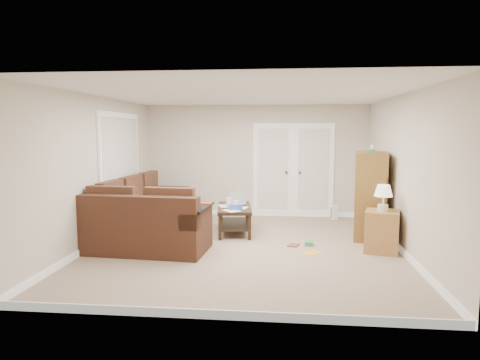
# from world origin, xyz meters

# --- Properties ---
(floor) EXTENTS (5.50, 5.50, 0.00)m
(floor) POSITION_xyz_m (0.00, 0.00, 0.00)
(floor) COLOR tan
(floor) RESTS_ON ground
(ceiling) EXTENTS (5.00, 5.50, 0.02)m
(ceiling) POSITION_xyz_m (0.00, 0.00, 2.50)
(ceiling) COLOR white
(ceiling) RESTS_ON wall_back
(wall_left) EXTENTS (0.02, 5.50, 2.50)m
(wall_left) POSITION_xyz_m (-2.50, 0.00, 1.25)
(wall_left) COLOR beige
(wall_left) RESTS_ON floor
(wall_right) EXTENTS (0.02, 5.50, 2.50)m
(wall_right) POSITION_xyz_m (2.50, 0.00, 1.25)
(wall_right) COLOR beige
(wall_right) RESTS_ON floor
(wall_back) EXTENTS (5.00, 0.02, 2.50)m
(wall_back) POSITION_xyz_m (0.00, 2.75, 1.25)
(wall_back) COLOR beige
(wall_back) RESTS_ON floor
(wall_front) EXTENTS (5.00, 0.02, 2.50)m
(wall_front) POSITION_xyz_m (0.00, -2.75, 1.25)
(wall_front) COLOR beige
(wall_front) RESTS_ON floor
(baseboards) EXTENTS (5.00, 5.50, 0.10)m
(baseboards) POSITION_xyz_m (0.00, 0.00, 0.05)
(baseboards) COLOR white
(baseboards) RESTS_ON floor
(french_doors) EXTENTS (1.80, 0.05, 2.13)m
(french_doors) POSITION_xyz_m (0.85, 2.71, 1.04)
(french_doors) COLOR white
(french_doors) RESTS_ON floor
(window_left) EXTENTS (0.05, 1.92, 1.42)m
(window_left) POSITION_xyz_m (-2.46, 1.00, 1.55)
(window_left) COLOR white
(window_left) RESTS_ON wall_left
(sectional_sofa) EXTENTS (2.12, 3.22, 0.95)m
(sectional_sofa) POSITION_xyz_m (-1.83, 0.40, 0.37)
(sectional_sofa) COLOR #43261A
(sectional_sofa) RESTS_ON floor
(coffee_table) EXTENTS (0.76, 1.29, 0.83)m
(coffee_table) POSITION_xyz_m (-0.28, 1.05, 0.27)
(coffee_table) COLOR black
(coffee_table) RESTS_ON floor
(tv_armoire) EXTENTS (0.71, 1.05, 1.67)m
(tv_armoire) POSITION_xyz_m (2.20, 0.90, 0.78)
(tv_armoire) COLOR brown
(tv_armoire) RESTS_ON floor
(side_cabinet) EXTENTS (0.62, 0.62, 1.08)m
(side_cabinet) POSITION_xyz_m (2.20, -0.03, 0.39)
(side_cabinet) COLOR #AA793E
(side_cabinet) RESTS_ON floor
(space_heater) EXTENTS (0.15, 0.13, 0.31)m
(space_heater) POSITION_xyz_m (1.75, 2.45, 0.15)
(space_heater) COLOR white
(space_heater) RESTS_ON floor
(floor_magazine) EXTENTS (0.38, 0.36, 0.01)m
(floor_magazine) POSITION_xyz_m (1.09, -0.21, 0.00)
(floor_magazine) COLOR gold
(floor_magazine) RESTS_ON floor
(floor_greenbox) EXTENTS (0.15, 0.19, 0.07)m
(floor_greenbox) POSITION_xyz_m (1.07, 0.24, 0.04)
(floor_greenbox) COLOR #3F8C44
(floor_greenbox) RESTS_ON floor
(floor_book) EXTENTS (0.23, 0.26, 0.02)m
(floor_book) POSITION_xyz_m (0.73, 0.22, 0.01)
(floor_book) COLOR brown
(floor_book) RESTS_ON floor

